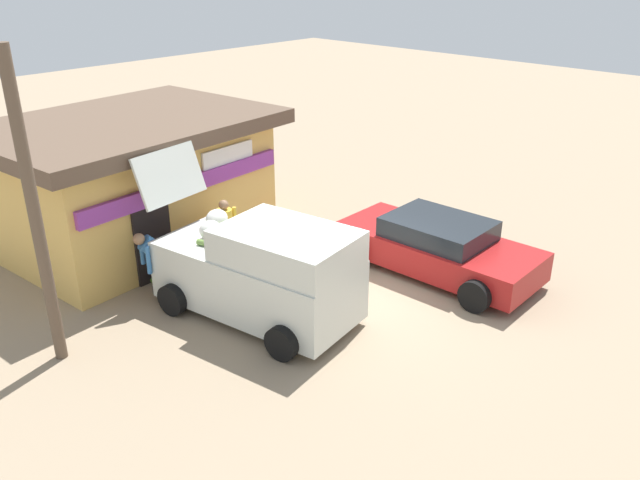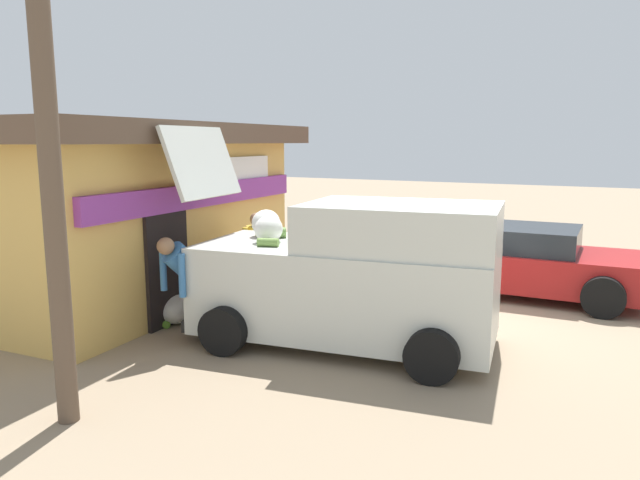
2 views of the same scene
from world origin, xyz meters
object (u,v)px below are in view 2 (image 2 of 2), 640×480
object	(u,v)px
delivery_van	(355,275)
vendor_standing	(257,253)
storefront_bar	(111,209)
customer_bending	(188,277)
unloaded_banana_pile	(175,310)
paint_bucket	(298,272)
parked_sedan	(514,261)

from	to	relation	value
delivery_van	vendor_standing	bearing A→B (deg)	67.69
storefront_bar	customer_bending	distance (m)	3.08
customer_bending	storefront_bar	bearing A→B (deg)	65.90
delivery_van	unloaded_banana_pile	distance (m)	2.88
storefront_bar	customer_bending	size ratio (longest dim) A/B	4.56
customer_bending	paint_bucket	size ratio (longest dim) A/B	3.85
delivery_van	unloaded_banana_pile	world-z (taller)	delivery_van
vendor_standing	unloaded_banana_pile	distance (m)	1.60
customer_bending	paint_bucket	bearing A→B (deg)	7.17
vendor_standing	paint_bucket	size ratio (longest dim) A/B	4.11
parked_sedan	paint_bucket	distance (m)	4.00
parked_sedan	unloaded_banana_pile	size ratio (longest dim) A/B	5.45
storefront_bar	delivery_van	bearing A→B (deg)	-93.72
delivery_van	paint_bucket	world-z (taller)	delivery_van
parked_sedan	vendor_standing	world-z (taller)	vendor_standing
vendor_standing	unloaded_banana_pile	world-z (taller)	vendor_standing
unloaded_banana_pile	delivery_van	bearing A→B (deg)	-81.22
parked_sedan	unloaded_banana_pile	bearing A→B (deg)	136.24
parked_sedan	customer_bending	world-z (taller)	customer_bending
customer_bending	paint_bucket	world-z (taller)	customer_bending
delivery_van	customer_bending	world-z (taller)	delivery_van
delivery_van	vendor_standing	xyz separation A→B (m)	(0.88, 2.15, -0.05)
storefront_bar	delivery_van	world-z (taller)	storefront_bar
storefront_bar	parked_sedan	xyz separation A→B (m)	(3.52, -6.11, -0.95)
paint_bucket	vendor_standing	bearing A→B (deg)	-169.59
customer_bending	vendor_standing	bearing A→B (deg)	3.76
vendor_standing	delivery_van	bearing A→B (deg)	-112.31
storefront_bar	paint_bucket	xyz separation A→B (m)	(2.44, -2.28, -1.35)
parked_sedan	paint_bucket	size ratio (longest dim) A/B	11.70
storefront_bar	paint_bucket	size ratio (longest dim) A/B	17.54
delivery_van	unloaded_banana_pile	xyz separation A→B (m)	(-0.42, 2.74, -0.76)
vendor_standing	paint_bucket	world-z (taller)	vendor_standing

